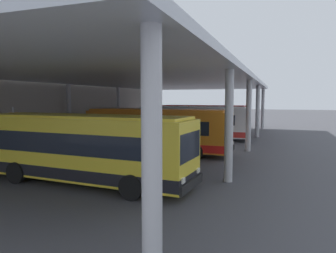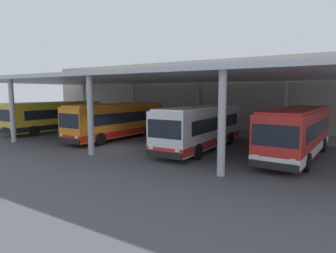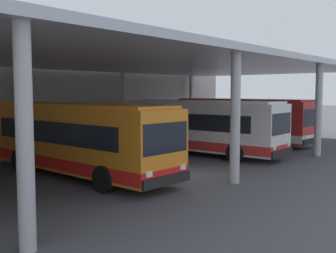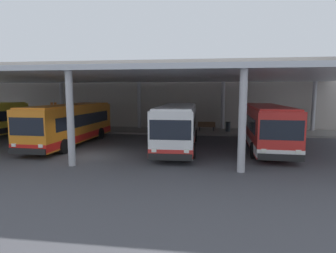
% 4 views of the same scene
% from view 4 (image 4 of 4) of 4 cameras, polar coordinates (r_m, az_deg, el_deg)
% --- Properties ---
extents(ground_plane, '(200.00, 200.00, 0.00)m').
position_cam_4_polar(ground_plane, '(18.74, -15.74, -5.83)').
color(ground_plane, '#47474C').
extents(platform_kerb, '(42.00, 4.50, 0.18)m').
position_cam_4_polar(platform_kerb, '(29.70, -6.73, -0.79)').
color(platform_kerb, gray).
rests_on(platform_kerb, ground).
extents(station_building_facade, '(48.00, 1.60, 7.80)m').
position_cam_4_polar(station_building_facade, '(32.59, -5.39, 6.62)').
color(station_building_facade, '#ADA399').
rests_on(station_building_facade, ground).
extents(canopy_shelter, '(40.00, 17.00, 5.55)m').
position_cam_4_polar(canopy_shelter, '(23.47, -10.76, 9.83)').
color(canopy_shelter, silver).
rests_on(canopy_shelter, ground).
extents(bus_second_bay, '(2.94, 10.60, 3.17)m').
position_cam_4_polar(bus_second_bay, '(22.98, -19.51, 0.54)').
color(bus_second_bay, orange).
rests_on(bus_second_bay, ground).
extents(bus_middle_bay, '(2.87, 10.58, 3.17)m').
position_cam_4_polar(bus_middle_bay, '(20.20, 2.03, 0.11)').
color(bus_middle_bay, white).
rests_on(bus_middle_bay, ground).
extents(bus_far_bay, '(3.08, 10.64, 3.17)m').
position_cam_4_polar(bus_far_bay, '(21.28, 19.61, 0.06)').
color(bus_far_bay, red).
rests_on(bus_far_bay, ground).
extents(bench_waiting, '(1.80, 0.45, 0.92)m').
position_cam_4_polar(bench_waiting, '(28.76, 7.98, 0.09)').
color(bench_waiting, brown).
rests_on(bench_waiting, platform_kerb).
extents(trash_bin, '(0.52, 0.52, 0.98)m').
position_cam_4_polar(trash_bin, '(28.61, 12.32, -0.01)').
color(trash_bin, '#33383D').
rests_on(trash_bin, platform_kerb).
extents(banner_sign, '(0.70, 0.12, 3.20)m').
position_cam_4_polar(banner_sign, '(32.13, -22.56, 2.70)').
color(banner_sign, '#B2B2B7').
rests_on(banner_sign, platform_kerb).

